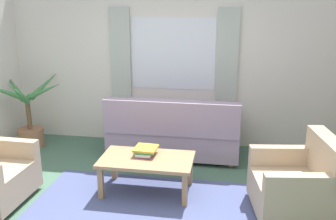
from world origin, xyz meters
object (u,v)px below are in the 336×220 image
Objects in this scene: coffee_table at (147,162)px; book_stack_on_table at (145,151)px; potted_plant at (29,118)px; armchair_right at (299,184)px; couch at (174,133)px.

coffee_table is 3.57× the size of book_stack_on_table.
potted_plant reaches higher than coffee_table.
potted_plant is (-2.12, 1.06, -0.02)m from book_stack_on_table.
armchair_right reaches higher than book_stack_on_table.
book_stack_on_table is at bearing 110.52° from coffee_table.
armchair_right is 1.72m from coffee_table.
couch is 2.31m from potted_plant.
couch is at bearing -0.93° from potted_plant.
couch is 2.00× the size of armchair_right.
coffee_table is at bearing -28.21° from potted_plant.
armchair_right is 3.08× the size of book_stack_on_table.
couch is 2.05m from armchair_right.
armchair_right is 0.86× the size of coffee_table.
armchair_right is (1.55, -1.34, -0.01)m from couch.
coffee_table is 2.45m from potted_plant.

